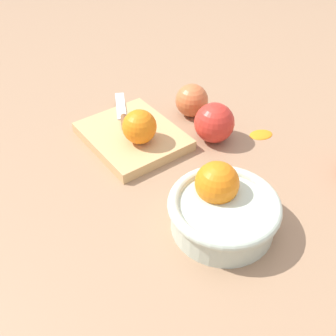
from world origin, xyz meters
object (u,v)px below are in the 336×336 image
object	(u,v)px
bowl	(222,208)
orange_on_board	(139,127)
apple_front_center	(214,123)
knife	(123,114)
cutting_board	(133,136)
apple_front_right	(192,100)

from	to	relation	value
bowl	orange_on_board	size ratio (longest dim) A/B	2.65
orange_on_board	apple_front_center	world-z (taller)	orange_on_board
knife	apple_front_center	bearing A→B (deg)	-153.76
bowl	knife	bearing A→B (deg)	-15.71
cutting_board	orange_on_board	world-z (taller)	orange_on_board
apple_front_center	cutting_board	bearing A→B (deg)	43.41
orange_on_board	knife	bearing A→B (deg)	-23.48
orange_on_board	apple_front_center	bearing A→B (deg)	-125.01
cutting_board	knife	size ratio (longest dim) A/B	1.60
cutting_board	knife	bearing A→B (deg)	-26.99
knife	apple_front_right	size ratio (longest dim) A/B	1.77
orange_on_board	apple_front_center	size ratio (longest dim) A/B	0.82
knife	apple_front_center	world-z (taller)	apple_front_center
orange_on_board	knife	world-z (taller)	orange_on_board
cutting_board	apple_front_center	size ratio (longest dim) A/B	2.51
knife	apple_front_right	xyz separation A→B (m)	(-0.08, -0.13, 0.01)
cutting_board	apple_front_center	world-z (taller)	apple_front_center
apple_front_right	knife	bearing A→B (deg)	57.44
cutting_board	apple_front_center	distance (m)	0.17
apple_front_right	apple_front_center	distance (m)	0.10
cutting_board	apple_front_right	xyz separation A→B (m)	(-0.03, -0.16, 0.03)
cutting_board	apple_front_right	world-z (taller)	apple_front_right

